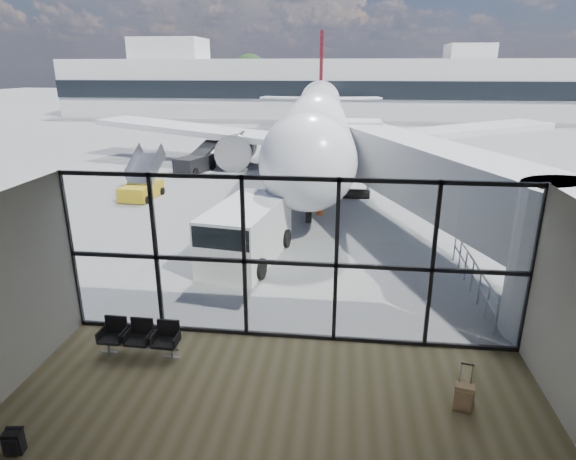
% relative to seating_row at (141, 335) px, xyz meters
% --- Properties ---
extents(ground, '(220.00, 220.00, 0.00)m').
position_rel_seating_row_xyz_m(ground, '(3.72, 41.19, -0.51)').
color(ground, slate).
rests_on(ground, ground).
extents(lounge_shell, '(12.02, 8.01, 4.51)m').
position_rel_seating_row_xyz_m(lounge_shell, '(3.72, -3.61, 2.14)').
color(lounge_shell, brown).
rests_on(lounge_shell, ground).
extents(glass_curtain_wall, '(12.10, 0.12, 4.50)m').
position_rel_seating_row_xyz_m(glass_curtain_wall, '(3.72, 1.19, 1.74)').
color(glass_curtain_wall, white).
rests_on(glass_curtain_wall, ground).
extents(jet_bridge, '(8.00, 16.50, 4.33)m').
position_rel_seating_row_xyz_m(jet_bridge, '(8.62, 8.26, 2.25)').
color(jet_bridge, '#AAADB0').
rests_on(jet_bridge, ground).
extents(apron_railing, '(0.06, 5.46, 1.11)m').
position_rel_seating_row_xyz_m(apron_railing, '(9.32, 4.69, 0.21)').
color(apron_railing, gray).
rests_on(apron_railing, ground).
extents(far_terminal, '(80.00, 12.20, 11.00)m').
position_rel_seating_row_xyz_m(far_terminal, '(3.13, 63.16, 3.70)').
color(far_terminal, silver).
rests_on(far_terminal, ground).
extents(tree_0, '(4.95, 4.95, 7.12)m').
position_rel_seating_row_xyz_m(tree_0, '(-41.28, 73.19, 4.12)').
color(tree_0, '#382619').
rests_on(tree_0, ground).
extents(tree_1, '(5.61, 5.61, 8.07)m').
position_rel_seating_row_xyz_m(tree_1, '(-35.28, 73.19, 4.74)').
color(tree_1, '#382619').
rests_on(tree_1, ground).
extents(tree_2, '(6.27, 6.27, 9.03)m').
position_rel_seating_row_xyz_m(tree_2, '(-29.28, 73.19, 5.36)').
color(tree_2, '#382619').
rests_on(tree_2, ground).
extents(tree_3, '(4.95, 4.95, 7.12)m').
position_rel_seating_row_xyz_m(tree_3, '(-23.28, 73.19, 4.12)').
color(tree_3, '#382619').
rests_on(tree_3, ground).
extents(tree_4, '(5.61, 5.61, 8.07)m').
position_rel_seating_row_xyz_m(tree_4, '(-17.28, 73.19, 4.74)').
color(tree_4, '#382619').
rests_on(tree_4, ground).
extents(tree_5, '(6.27, 6.27, 9.03)m').
position_rel_seating_row_xyz_m(tree_5, '(-11.28, 73.19, 5.36)').
color(tree_5, '#382619').
rests_on(tree_5, ground).
extents(seating_row, '(2.09, 0.62, 0.92)m').
position_rel_seating_row_xyz_m(seating_row, '(0.00, 0.00, 0.00)').
color(seating_row, gray).
rests_on(seating_row, ground).
extents(backpack, '(0.37, 0.35, 0.52)m').
position_rel_seating_row_xyz_m(backpack, '(-1.04, -3.58, -0.26)').
color(backpack, black).
rests_on(backpack, ground).
extents(suitcase, '(0.44, 0.35, 1.08)m').
position_rel_seating_row_xyz_m(suitcase, '(7.76, -1.31, -0.18)').
color(suitcase, '#957653').
rests_on(suitcase, ground).
extents(airliner, '(35.50, 41.11, 10.59)m').
position_rel_seating_row_xyz_m(airliner, '(2.86, 27.20, 2.71)').
color(airliner, silver).
rests_on(airliner, ground).
extents(service_van, '(3.01, 5.23, 2.15)m').
position_rel_seating_row_xyz_m(service_van, '(1.43, 6.50, 0.59)').
color(service_van, silver).
rests_on(service_van, ground).
extents(belt_loader, '(2.56, 4.34, 1.90)m').
position_rel_seating_row_xyz_m(belt_loader, '(-5.33, 22.21, 0.13)').
color(belt_loader, black).
rests_on(belt_loader, ground).
extents(mobile_stairs, '(1.87, 3.30, 2.26)m').
position_rel_seating_row_xyz_m(mobile_stairs, '(-6.19, 14.85, 0.03)').
color(mobile_stairs, '#B99415').
rests_on(mobile_stairs, ground).
extents(traffic_cone_a, '(0.45, 0.45, 0.64)m').
position_rel_seating_row_xyz_m(traffic_cone_a, '(4.01, 16.98, -0.21)').
color(traffic_cone_a, red).
rests_on(traffic_cone_a, ground).
extents(traffic_cone_b, '(0.39, 0.39, 0.56)m').
position_rel_seating_row_xyz_m(traffic_cone_b, '(3.91, 12.91, -0.25)').
color(traffic_cone_b, '#CF480A').
rests_on(traffic_cone_b, ground).
extents(traffic_cone_c, '(0.37, 0.37, 0.53)m').
position_rel_seating_row_xyz_m(traffic_cone_c, '(8.72, 16.74, -0.26)').
color(traffic_cone_c, '#E4600C').
rests_on(traffic_cone_c, ground).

